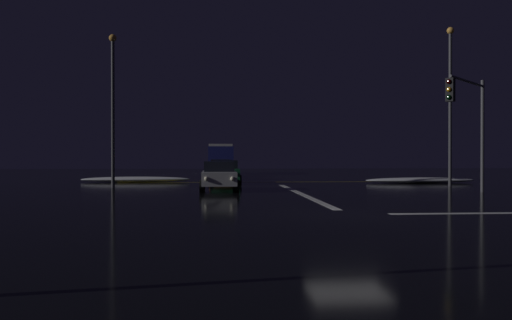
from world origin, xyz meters
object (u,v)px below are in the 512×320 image
at_px(sedan_green, 225,172).
at_px(streetlamp_left_near, 113,99).
at_px(sedan_silver, 219,176).
at_px(sedan_gray, 220,168).
at_px(streetlamp_right_near, 450,95).
at_px(sedan_orange, 221,170).
at_px(traffic_signal_ne, 469,112).
at_px(box_truck, 220,157).

xyz_separation_m(sedan_green, streetlamp_left_near, (-6.61, -4.07, 4.36)).
relative_size(sedan_silver, sedan_gray, 1.00).
xyz_separation_m(sedan_green, sedan_gray, (-0.23, 10.97, 0.00)).
relative_size(sedan_gray, streetlamp_right_near, 0.44).
bearing_deg(sedan_silver, streetlamp_left_near, 156.45).
height_order(sedan_green, streetlamp_right_near, streetlamp_right_near).
xyz_separation_m(sedan_silver, streetlamp_right_near, (14.15, 2.69, 4.78)).
bearing_deg(sedan_gray, sedan_green, -88.81).
bearing_deg(sedan_orange, traffic_signal_ne, -54.37).
bearing_deg(streetlamp_right_near, sedan_silver, -169.25).
relative_size(sedan_orange, sedan_gray, 1.00).
bearing_deg(streetlamp_right_near, sedan_orange, 144.78).
relative_size(sedan_green, streetlamp_right_near, 0.44).
xyz_separation_m(sedan_silver, box_truck, (0.29, 25.40, 0.91)).
bearing_deg(streetlamp_right_near, box_truck, 121.39).
bearing_deg(streetlamp_left_near, box_truck, 74.14).
distance_m(box_truck, streetlamp_left_near, 23.86).
bearing_deg(box_truck, sedan_gray, -90.53).
distance_m(sedan_green, sedan_gray, 10.97).
relative_size(sedan_orange, traffic_signal_ne, 0.75).
height_order(sedan_gray, streetlamp_right_near, streetlamp_right_near).
distance_m(sedan_orange, traffic_signal_ne, 20.48).
bearing_deg(sedan_gray, streetlamp_right_near, -47.20).
xyz_separation_m(sedan_gray, box_truck, (0.07, 7.67, 0.91)).
xyz_separation_m(box_truck, streetlamp_right_near, (13.86, -22.71, 3.87)).
height_order(sedan_orange, traffic_signal_ne, traffic_signal_ne).
bearing_deg(sedan_green, traffic_signal_ne, -42.73).
relative_size(sedan_silver, streetlamp_right_near, 0.44).
xyz_separation_m(sedan_green, traffic_signal_ne, (11.58, -10.69, 3.19)).
bearing_deg(traffic_signal_ne, sedan_gray, 118.58).
height_order(sedan_orange, box_truck, box_truck).
distance_m(sedan_silver, sedan_orange, 12.51).
relative_size(sedan_gray, traffic_signal_ne, 0.75).
height_order(sedan_orange, sedan_gray, same).
height_order(box_truck, streetlamp_left_near, streetlamp_left_near).
distance_m(sedan_silver, streetlamp_left_near, 8.01).
distance_m(sedan_orange, streetlamp_right_near, 17.69).
relative_size(sedan_green, sedan_gray, 1.00).
bearing_deg(sedan_orange, sedan_green, -87.89).
height_order(sedan_gray, streetlamp_left_near, streetlamp_left_near).
distance_m(sedan_green, streetlamp_left_near, 8.90).
distance_m(sedan_orange, box_truck, 12.93).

